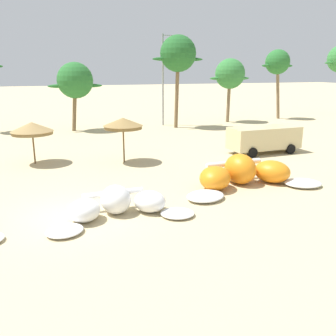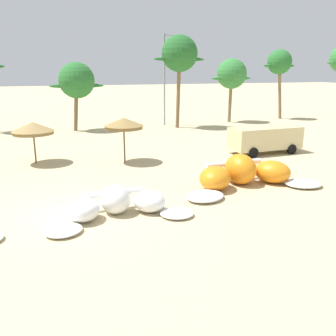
% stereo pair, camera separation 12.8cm
% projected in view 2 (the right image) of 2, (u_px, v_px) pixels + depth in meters
% --- Properties ---
extents(ground_plane, '(260.00, 260.00, 0.00)m').
position_uv_depth(ground_plane, '(69.00, 214.00, 14.90)').
color(ground_plane, '#C6B284').
extents(kite_left_of_center, '(6.13, 2.83, 1.18)m').
position_uv_depth(kite_left_of_center, '(117.00, 205.00, 14.66)').
color(kite_left_of_center, white).
rests_on(kite_left_of_center, ground).
extents(kite_center, '(7.78, 3.56, 1.56)m').
position_uv_depth(kite_center, '(244.00, 174.00, 18.44)').
color(kite_center, white).
rests_on(kite_center, ground).
extents(beach_umbrella_middle, '(2.59, 2.59, 2.62)m').
position_uv_depth(beach_umbrella_middle, '(33.00, 128.00, 22.48)').
color(beach_umbrella_middle, brown).
rests_on(beach_umbrella_middle, ground).
extents(beach_umbrella_near_palms, '(2.48, 2.48, 2.85)m').
position_uv_depth(beach_umbrella_near_palms, '(124.00, 123.00, 22.67)').
color(beach_umbrella_near_palms, brown).
rests_on(beach_umbrella_near_palms, ground).
extents(parked_van, '(5.12, 2.26, 1.84)m').
position_uv_depth(parked_van, '(264.00, 138.00, 25.64)').
color(parked_van, beige).
rests_on(parked_van, ground).
extents(palm_left_of_gap, '(5.05, 3.37, 6.45)m').
position_uv_depth(palm_left_of_gap, '(77.00, 81.00, 34.32)').
color(palm_left_of_gap, brown).
rests_on(palm_left_of_gap, ground).
extents(palm_center_left, '(5.31, 3.54, 9.04)m').
position_uv_depth(palm_center_left, '(180.00, 54.00, 35.56)').
color(palm_center_left, brown).
rests_on(palm_center_left, ground).
extents(palm_center_right, '(4.92, 3.28, 6.95)m').
position_uv_depth(palm_center_right, '(232.00, 74.00, 40.04)').
color(palm_center_right, '#7F6647').
rests_on(palm_center_right, ground).
extents(palm_right_of_gap, '(4.27, 2.84, 8.03)m').
position_uv_depth(palm_right_of_gap, '(280.00, 63.00, 42.38)').
color(palm_right_of_gap, '#7F6647').
rests_on(palm_right_of_gap, ground).
extents(lamppost_east_center, '(2.04, 0.24, 9.26)m').
position_uv_depth(lamppost_east_center, '(166.00, 75.00, 37.68)').
color(lamppost_east_center, gray).
rests_on(lamppost_east_center, ground).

